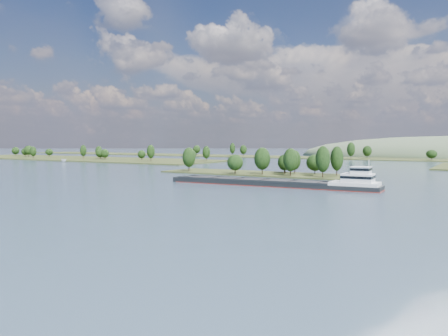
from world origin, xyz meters
The scene contains 7 objects.
ground centered at (0.00, 120.00, 0.00)m, with size 1800.00×1800.00×0.00m, color #324256.
tree_island centered at (6.49, 178.87, 4.11)m, with size 100.00×30.00×15.01m.
left_bank centered at (-229.44, 259.99, 0.81)m, with size 300.00×80.00×14.54m.
back_shoreline centered at (9.10, 399.77, 0.79)m, with size 900.00×60.00×16.17m.
hill_west centered at (60.00, 500.00, 0.00)m, with size 320.00×160.00×44.00m, color #45573C.
cargo_barge centered at (35.03, 131.87, 1.38)m, with size 81.06×13.09×10.92m.
motorboat centered at (-189.79, 214.42, 1.30)m, with size 2.54×6.75×2.61m, color white.
Camera 1 is at (98.97, -14.55, 16.38)m, focal length 35.00 mm.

